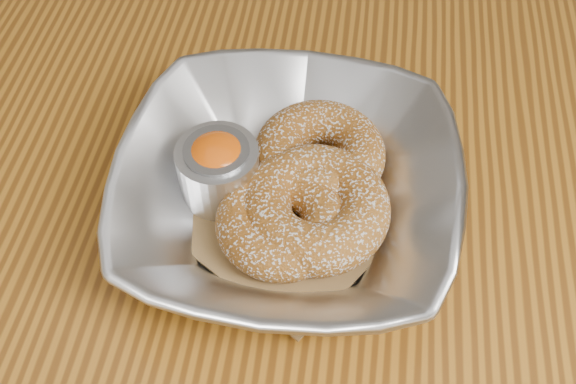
# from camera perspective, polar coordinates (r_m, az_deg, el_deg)

# --- Properties ---
(table) EXTENTS (1.20, 0.80, 0.75)m
(table) POSITION_cam_1_polar(r_m,az_deg,el_deg) (0.58, 2.55, -6.52)
(table) COLOR #8E5517
(table) RESTS_ON ground_plane
(serving_bowl) EXTENTS (0.24, 0.24, 0.06)m
(serving_bowl) POSITION_cam_1_polar(r_m,az_deg,el_deg) (0.47, 0.00, -0.07)
(serving_bowl) COLOR silver
(serving_bowl) RESTS_ON table
(parchment) EXTENTS (0.20, 0.20, 0.00)m
(parchment) POSITION_cam_1_polar(r_m,az_deg,el_deg) (0.48, 0.00, -1.51)
(parchment) COLOR olive
(parchment) RESTS_ON table
(donut_back) EXTENTS (0.10, 0.10, 0.03)m
(donut_back) POSITION_cam_1_polar(r_m,az_deg,el_deg) (0.49, 2.69, 3.28)
(donut_back) COLOR #925419
(donut_back) RESTS_ON parchment
(donut_front) EXTENTS (0.12, 0.12, 0.03)m
(donut_front) POSITION_cam_1_polar(r_m,az_deg,el_deg) (0.46, -0.50, -2.54)
(donut_front) COLOR #925419
(donut_front) RESTS_ON parchment
(donut_extra) EXTENTS (0.12, 0.12, 0.04)m
(donut_extra) POSITION_cam_1_polar(r_m,az_deg,el_deg) (0.46, 2.23, -1.37)
(donut_extra) COLOR #925419
(donut_extra) RESTS_ON parchment
(ramekin) EXTENTS (0.06, 0.06, 0.05)m
(ramekin) POSITION_cam_1_polar(r_m,az_deg,el_deg) (0.48, -5.91, 2.01)
(ramekin) COLOR silver
(ramekin) RESTS_ON table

